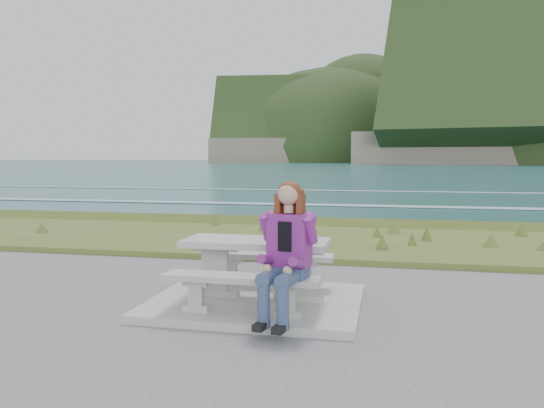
# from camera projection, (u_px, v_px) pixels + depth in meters

# --- Properties ---
(concrete_slab) EXTENTS (2.60, 2.10, 0.10)m
(concrete_slab) POSITION_uv_depth(u_px,v_px,m) (256.00, 302.00, 6.69)
(concrete_slab) COLOR #A9A8A3
(concrete_slab) RESTS_ON ground
(picnic_table) EXTENTS (1.80, 0.75, 0.75)m
(picnic_table) POSITION_uv_depth(u_px,v_px,m) (256.00, 253.00, 6.63)
(picnic_table) COLOR #A9A8A3
(picnic_table) RESTS_ON concrete_slab
(bench_landward) EXTENTS (1.80, 0.35, 0.45)m
(bench_landward) POSITION_uv_depth(u_px,v_px,m) (241.00, 284.00, 5.97)
(bench_landward) COLOR #A9A8A3
(bench_landward) RESTS_ON concrete_slab
(bench_seaward) EXTENTS (1.80, 0.35, 0.45)m
(bench_seaward) POSITION_uv_depth(u_px,v_px,m) (268.00, 260.00, 7.33)
(bench_seaward) COLOR #A9A8A3
(bench_seaward) RESTS_ON concrete_slab
(grass_verge) EXTENTS (160.00, 4.50, 0.22)m
(grass_verge) POSITION_uv_depth(u_px,v_px,m) (311.00, 244.00, 11.56)
(grass_verge) COLOR #344A1C
(grass_verge) RESTS_ON ground
(shore_drop) EXTENTS (160.00, 0.80, 2.20)m
(shore_drop) POSITION_uv_depth(u_px,v_px,m) (326.00, 227.00, 14.38)
(shore_drop) COLOR #716155
(shore_drop) RESTS_ON ground
(ocean) EXTENTS (1600.00, 1600.00, 0.09)m
(ocean) POSITION_uv_depth(u_px,v_px,m) (359.00, 219.00, 31.27)
(ocean) COLOR #1E5157
(ocean) RESTS_ON ground
(seated_woman) EXTENTS (0.57, 0.84, 1.52)m
(seated_woman) POSITION_uv_depth(u_px,v_px,m) (284.00, 270.00, 5.70)
(seated_woman) COLOR navy
(seated_woman) RESTS_ON concrete_slab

